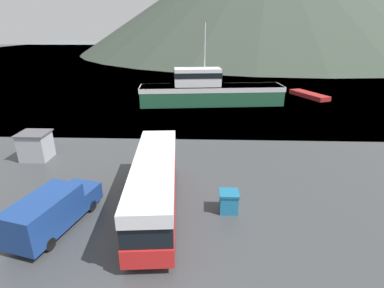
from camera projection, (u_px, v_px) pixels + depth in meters
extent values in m
plane|color=slate|center=(204.00, 52.00, 142.66)|extent=(240.00, 240.00, 0.00)
cube|color=red|center=(156.00, 196.00, 18.85)|extent=(3.42, 11.42, 1.03)
cube|color=black|center=(155.00, 180.00, 18.45)|extent=(3.35, 11.19, 1.17)
cube|color=silver|center=(154.00, 166.00, 18.10)|extent=(3.42, 11.42, 0.73)
cube|color=black|center=(160.00, 149.00, 23.78)|extent=(2.20, 0.24, 1.58)
cylinder|color=black|center=(145.00, 175.00, 22.65)|extent=(0.37, 0.92, 0.90)
cylinder|color=black|center=(174.00, 174.00, 22.75)|extent=(0.37, 0.92, 0.90)
cylinder|color=black|center=(129.00, 245.00, 15.33)|extent=(0.37, 0.92, 0.90)
cylinder|color=black|center=(172.00, 244.00, 15.42)|extent=(0.37, 0.92, 0.90)
cube|color=navy|center=(45.00, 215.00, 16.30)|extent=(3.09, 4.61, 1.98)
cube|color=navy|center=(80.00, 194.00, 19.15)|extent=(2.48, 2.28, 1.09)
cube|color=black|center=(69.00, 189.00, 18.04)|extent=(1.74, 0.51, 0.69)
cylinder|color=black|center=(67.00, 201.00, 19.39)|extent=(0.39, 0.73, 0.70)
cylinder|color=black|center=(92.00, 206.00, 18.88)|extent=(0.39, 0.73, 0.70)
cylinder|color=black|center=(21.00, 237.00, 16.06)|extent=(0.39, 0.73, 0.70)
cylinder|color=black|center=(50.00, 244.00, 15.55)|extent=(0.39, 0.73, 0.70)
cube|color=#1E5138|center=(211.00, 95.00, 44.85)|extent=(21.30, 6.53, 2.80)
cube|color=silver|center=(211.00, 88.00, 44.46)|extent=(21.51, 6.59, 0.70)
cube|color=silver|center=(197.00, 77.00, 43.74)|extent=(6.99, 3.73, 2.52)
cube|color=black|center=(198.00, 74.00, 43.61)|extent=(7.13, 3.83, 0.76)
cylinder|color=#B2B2B7|center=(205.00, 46.00, 42.22)|extent=(0.20, 0.20, 6.18)
cube|color=teal|center=(229.00, 202.00, 18.76)|extent=(1.11, 1.06, 1.23)
cube|color=#1A5F86|center=(229.00, 193.00, 18.51)|extent=(1.22, 1.17, 0.14)
cube|color=#93999E|center=(36.00, 146.00, 26.11)|extent=(2.27, 2.06, 2.32)
cube|color=#4C4C51|center=(33.00, 133.00, 25.66)|extent=(2.50, 2.26, 0.12)
cube|color=maroon|center=(309.00, 95.00, 49.65)|extent=(4.99, 7.66, 0.72)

